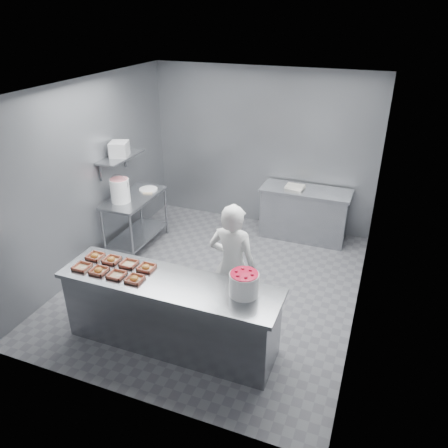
{
  "coord_description": "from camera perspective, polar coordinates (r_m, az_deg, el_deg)",
  "views": [
    {
      "loc": [
        2.06,
        -4.94,
        3.69
      ],
      "look_at": [
        0.23,
        -0.2,
        1.12
      ],
      "focal_mm": 35.0,
      "sensor_mm": 36.0,
      "label": 1
    }
  ],
  "objects": [
    {
      "name": "tray_7",
      "position": [
        5.23,
        -10.12,
        -5.59
      ],
      "size": [
        0.19,
        0.18,
        0.06
      ],
      "color": "tan",
      "rests_on": "service_counter"
    },
    {
      "name": "tray_0",
      "position": [
        5.43,
        -18.07,
        -5.34
      ],
      "size": [
        0.19,
        0.18,
        0.04
      ],
      "color": "tan",
      "rests_on": "service_counter"
    },
    {
      "name": "glaze_bucket",
      "position": [
        7.01,
        -13.43,
        4.36
      ],
      "size": [
        0.31,
        0.3,
        0.46
      ],
      "color": "white",
      "rests_on": "prep_table"
    },
    {
      "name": "tray_3",
      "position": [
        5.05,
        -11.6,
        -7.04
      ],
      "size": [
        0.19,
        0.18,
        0.06
      ],
      "color": "tan",
      "rests_on": "service_counter"
    },
    {
      "name": "tray_6",
      "position": [
        5.34,
        -12.31,
        -5.09
      ],
      "size": [
        0.19,
        0.18,
        0.04
      ],
      "color": "tan",
      "rests_on": "service_counter"
    },
    {
      "name": "tray_2",
      "position": [
        5.17,
        -13.85,
        -6.48
      ],
      "size": [
        0.19,
        0.18,
        0.04
      ],
      "color": "tan",
      "rests_on": "service_counter"
    },
    {
      "name": "wall_right",
      "position": [
        5.45,
        18.49,
        0.49
      ],
      "size": [
        0.04,
        4.5,
        2.8
      ],
      "primitive_type": "cube",
      "color": "slate",
      "rests_on": "ground"
    },
    {
      "name": "appliance",
      "position": [
        7.05,
        -13.52,
        9.5
      ],
      "size": [
        0.35,
        0.37,
        0.23
      ],
      "primitive_type": "cube",
      "rotation": [
        0.0,
        0.0,
        0.34
      ],
      "color": "gray",
      "rests_on": "wall_shelf"
    },
    {
      "name": "ceiling",
      "position": [
        5.43,
        -1.53,
        17.38
      ],
      "size": [
        4.5,
        4.5,
        0.0
      ],
      "primitive_type": "plane",
      "rotation": [
        3.14,
        0.0,
        0.0
      ],
      "color": "white",
      "rests_on": "wall_back"
    },
    {
      "name": "floor",
      "position": [
        6.5,
        -1.23,
        -7.76
      ],
      "size": [
        4.5,
        4.5,
        0.0
      ],
      "primitive_type": "plane",
      "color": "#4C4C51",
      "rests_on": "ground"
    },
    {
      "name": "strawberry_tub",
      "position": [
        4.67,
        2.63,
        -7.72
      ],
      "size": [
        0.32,
        0.32,
        0.27
      ],
      "color": "white",
      "rests_on": "service_counter"
    },
    {
      "name": "tray_1",
      "position": [
        5.29,
        -16.04,
        -5.86
      ],
      "size": [
        0.19,
        0.18,
        0.06
      ],
      "color": "tan",
      "rests_on": "service_counter"
    },
    {
      "name": "tray_4",
      "position": [
        5.6,
        -16.5,
        -4.02
      ],
      "size": [
        0.19,
        0.18,
        0.06
      ],
      "color": "tan",
      "rests_on": "service_counter"
    },
    {
      "name": "tray_5",
      "position": [
        5.47,
        -14.47,
        -4.53
      ],
      "size": [
        0.19,
        0.18,
        0.06
      ],
      "color": "tan",
      "rests_on": "service_counter"
    },
    {
      "name": "back_counter",
      "position": [
        7.66,
        10.43,
        1.34
      ],
      "size": [
        1.5,
        0.6,
        0.9
      ],
      "color": "slate",
      "rests_on": "ground"
    },
    {
      "name": "rag",
      "position": [
        7.33,
        -9.88,
        4.14
      ],
      "size": [
        0.18,
        0.17,
        0.02
      ],
      "primitive_type": "cube",
      "rotation": [
        0.0,
        0.0,
        0.32
      ],
      "color": "#CCB28C",
      "rests_on": "prep_table"
    },
    {
      "name": "paper_stack",
      "position": [
        7.5,
        9.26,
        4.83
      ],
      "size": [
        0.33,
        0.26,
        0.05
      ],
      "primitive_type": "cube",
      "rotation": [
        0.0,
        0.0,
        -0.14
      ],
      "color": "silver",
      "rests_on": "back_counter"
    },
    {
      "name": "worker",
      "position": [
        5.36,
        1.11,
        -5.48
      ],
      "size": [
        0.61,
        0.41,
        1.65
      ],
      "primitive_type": "imported",
      "rotation": [
        0.0,
        0.0,
        3.12
      ],
      "color": "white",
      "rests_on": "ground"
    },
    {
      "name": "wall_left",
      "position": [
        6.79,
        -17.26,
        5.88
      ],
      "size": [
        0.04,
        4.5,
        2.8
      ],
      "primitive_type": "cube",
      "color": "slate",
      "rests_on": "ground"
    },
    {
      "name": "wall_shelf",
      "position": [
        7.09,
        -13.36,
        8.54
      ],
      "size": [
        0.35,
        0.9,
        0.03
      ],
      "primitive_type": "cube",
      "color": "slate",
      "rests_on": "wall_left"
    },
    {
      "name": "bucket_lid",
      "position": [
        7.44,
        -9.86,
        4.49
      ],
      "size": [
        0.4,
        0.4,
        0.02
      ],
      "primitive_type": "cylinder",
      "rotation": [
        0.0,
        0.0,
        -0.39
      ],
      "color": "white",
      "rests_on": "prep_table"
    },
    {
      "name": "wall_back",
      "position": [
        7.82,
        5.0,
        9.7
      ],
      "size": [
        4.0,
        0.04,
        2.8
      ],
      "primitive_type": "cube",
      "color": "slate",
      "rests_on": "ground"
    },
    {
      "name": "prep_table",
      "position": [
        7.35,
        -11.47,
        1.34
      ],
      "size": [
        0.6,
        1.2,
        0.9
      ],
      "color": "slate",
      "rests_on": "ground"
    },
    {
      "name": "service_counter",
      "position": [
        5.25,
        -6.97,
        -11.44
      ],
      "size": [
        2.6,
        0.7,
        0.9
      ],
      "color": "slate",
      "rests_on": "ground"
    }
  ]
}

